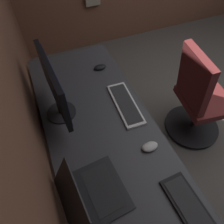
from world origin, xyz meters
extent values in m
cube|color=#38383D|center=(-0.03, 1.60, 0.71)|extent=(1.94, 0.71, 0.03)
cylinder|color=silver|center=(0.88, 1.31, 0.35)|extent=(0.05, 0.05, 0.70)
cylinder|color=silver|center=(0.88, 1.89, 0.35)|extent=(0.05, 0.05, 0.70)
cube|color=#38383D|center=(0.36, 1.63, 0.35)|extent=(0.40, 0.50, 0.69)
cube|color=silver|center=(0.36, 1.38, 0.35)|extent=(0.37, 0.01, 0.61)
cylinder|color=black|center=(0.26, 1.81, 0.74)|extent=(0.20, 0.20, 0.01)
cylinder|color=black|center=(0.26, 1.81, 0.79)|extent=(0.04, 0.04, 0.10)
cube|color=black|center=(0.26, 1.81, 1.00)|extent=(0.52, 0.06, 0.32)
cube|color=#19234C|center=(0.26, 1.80, 1.00)|extent=(0.47, 0.04, 0.28)
cube|color=black|center=(-0.34, 1.74, 0.74)|extent=(0.34, 0.25, 0.01)
cube|color=#262628|center=(-0.34, 1.74, 0.75)|extent=(0.27, 0.17, 0.00)
cube|color=black|center=(-0.35, 1.90, 0.84)|extent=(0.33, 0.13, 0.20)
cube|color=#B2BCCC|center=(-0.35, 1.90, 0.84)|extent=(0.30, 0.11, 0.17)
cube|color=black|center=(-0.63, 1.36, 0.74)|extent=(0.42, 0.15, 0.02)
cube|color=#2D2D30|center=(-0.63, 1.36, 0.75)|extent=(0.38, 0.12, 0.00)
cube|color=silver|center=(0.16, 1.37, 0.74)|extent=(0.43, 0.16, 0.02)
cube|color=#2D2D30|center=(0.16, 1.37, 0.75)|extent=(0.38, 0.13, 0.00)
ellipsoid|color=black|center=(0.61, 1.40, 0.75)|extent=(0.06, 0.10, 0.03)
ellipsoid|color=silver|center=(-0.22, 1.38, 0.75)|extent=(0.06, 0.10, 0.03)
cube|color=maroon|center=(0.14, 0.55, 0.46)|extent=(0.50, 0.48, 0.07)
cube|color=maroon|center=(0.17, 0.76, 0.74)|extent=(0.41, 0.18, 0.50)
cylinder|color=black|center=(0.14, 0.55, 0.24)|extent=(0.05, 0.05, 0.37)
cylinder|color=black|center=(0.14, 0.55, 0.04)|extent=(0.56, 0.56, 0.03)
camera|label=1|loc=(-0.69, 1.82, 1.85)|focal=32.62mm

